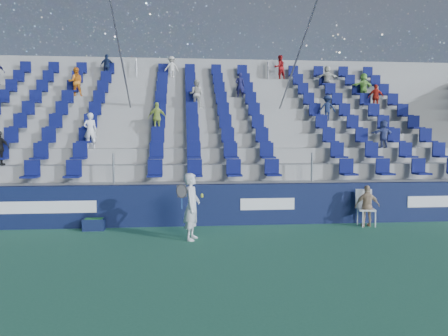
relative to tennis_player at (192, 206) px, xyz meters
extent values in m
plane|color=#317352|center=(0.75, -1.36, -0.84)|extent=(70.00, 70.00, 0.00)
cube|color=#10193D|center=(0.75, 1.79, -0.24)|extent=(24.00, 0.30, 1.20)
cube|color=white|center=(-4.25, 1.63, -0.22)|extent=(3.20, 0.02, 0.34)
cube|color=white|center=(2.25, 1.63, -0.22)|extent=(1.60, 0.02, 0.34)
cube|color=white|center=(7.75, 1.63, -0.22)|extent=(2.40, 0.02, 0.34)
cube|color=gray|center=(0.75, 2.36, -0.24)|extent=(24.00, 0.85, 1.20)
cube|color=gray|center=(0.75, 3.21, 0.01)|extent=(24.00, 0.85, 1.70)
cube|color=gray|center=(0.75, 4.06, 0.26)|extent=(24.00, 0.85, 2.20)
cube|color=gray|center=(0.75, 4.91, 0.51)|extent=(24.00, 0.85, 2.70)
cube|color=gray|center=(0.75, 5.76, 0.76)|extent=(24.00, 0.85, 3.20)
cube|color=gray|center=(0.75, 6.61, 1.01)|extent=(24.00, 0.85, 3.70)
cube|color=gray|center=(0.75, 7.46, 1.26)|extent=(24.00, 0.85, 4.20)
cube|color=gray|center=(0.75, 8.31, 1.51)|extent=(24.00, 0.85, 4.70)
cube|color=gray|center=(0.75, 9.16, 1.76)|extent=(24.00, 0.85, 5.20)
cube|color=gray|center=(0.75, 9.84, 2.26)|extent=(24.00, 0.50, 6.20)
cube|color=#0D1351|center=(0.75, 2.36, 0.71)|extent=(16.05, 0.50, 0.70)
cube|color=#0D1351|center=(0.75, 3.21, 1.21)|extent=(16.05, 0.50, 0.70)
cube|color=#0D1351|center=(0.75, 4.06, 1.71)|extent=(16.05, 0.50, 0.70)
cube|color=#0D1351|center=(0.75, 4.91, 2.21)|extent=(16.05, 0.50, 0.70)
cube|color=#0D1351|center=(0.75, 5.76, 2.71)|extent=(16.05, 0.50, 0.70)
cube|color=#0D1351|center=(0.75, 6.61, 3.21)|extent=(16.05, 0.50, 0.70)
cube|color=#0D1351|center=(0.75, 7.46, 3.71)|extent=(16.05, 0.50, 0.70)
cube|color=#0D1351|center=(0.75, 8.31, 4.21)|extent=(16.05, 0.50, 0.70)
cube|color=#0D1351|center=(0.75, 9.16, 4.71)|extent=(16.05, 0.50, 0.70)
cylinder|color=gray|center=(-2.25, 5.76, 3.51)|extent=(0.06, 7.68, 4.55)
cylinder|color=gray|center=(3.75, 5.76, 3.51)|extent=(0.06, 7.68, 4.55)
imported|color=#3D4886|center=(6.87, 4.01, 1.85)|extent=(0.96, 0.56, 0.98)
imported|color=silver|center=(-0.67, 9.11, 4.86)|extent=(0.72, 0.53, 1.00)
imported|color=#1A294E|center=(-3.51, 9.11, 4.88)|extent=(0.62, 0.29, 1.04)
imported|color=#AC1619|center=(4.26, 9.11, 4.92)|extent=(0.66, 0.58, 1.13)
imported|color=navy|center=(5.39, 5.71, 2.86)|extent=(0.71, 0.49, 1.00)
imported|color=#181848|center=(2.20, 7.41, 3.89)|extent=(0.44, 0.34, 1.06)
imported|color=black|center=(-5.82, 3.16, 1.40)|extent=(0.66, 0.35, 1.07)
imported|color=#83C850|center=(7.54, 7.41, 3.92)|extent=(1.09, 0.60, 1.12)
imported|color=#A6C14D|center=(-1.11, 4.86, 2.42)|extent=(0.68, 0.33, 1.11)
imported|color=orange|center=(-4.49, 7.41, 3.95)|extent=(0.68, 0.59, 1.18)
imported|color=beige|center=(0.34, 6.56, 3.43)|extent=(0.65, 0.57, 1.14)
imported|color=white|center=(-3.26, 4.01, 1.95)|extent=(0.49, 0.39, 1.18)
imported|color=red|center=(7.73, 6.56, 3.38)|extent=(0.66, 0.40, 1.04)
imported|color=beige|center=(6.22, 8.26, 4.38)|extent=(1.00, 0.45, 1.04)
imported|color=silver|center=(0.00, 0.00, 0.00)|extent=(0.54, 0.69, 1.68)
cylinder|color=navy|center=(-0.25, -0.25, 0.12)|extent=(0.03, 0.03, 0.28)
torus|color=black|center=(-0.25, -0.25, 0.42)|extent=(0.30, 0.17, 0.28)
plane|color=#262626|center=(-0.25, -0.25, 0.42)|extent=(0.30, 0.16, 0.29)
sphere|color=#BACA2F|center=(0.25, -0.20, 0.28)|extent=(0.07, 0.07, 0.07)
sphere|color=#BACA2F|center=(0.25, -0.14, 0.31)|extent=(0.07, 0.07, 0.07)
cube|color=white|center=(5.07, 1.19, -0.36)|extent=(0.55, 0.55, 0.04)
cube|color=white|center=(5.07, 1.41, -0.07)|extent=(0.46, 0.15, 0.57)
cylinder|color=white|center=(4.88, 1.00, -0.61)|extent=(0.04, 0.04, 0.46)
cylinder|color=white|center=(5.25, 1.00, -0.61)|extent=(0.04, 0.04, 0.46)
cylinder|color=white|center=(4.88, 1.38, -0.61)|extent=(0.04, 0.04, 0.46)
cylinder|color=white|center=(5.25, 1.38, -0.61)|extent=(0.04, 0.04, 0.46)
imported|color=tan|center=(5.07, 1.14, -0.24)|extent=(0.73, 0.38, 1.19)
cube|color=#10193C|center=(-2.67, 1.39, -0.68)|extent=(0.58, 0.38, 0.32)
cube|color=#1E662D|center=(-2.67, 1.39, -0.61)|extent=(0.48, 0.28, 0.19)
camera|label=1|loc=(-0.23, -10.85, 1.72)|focal=35.00mm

